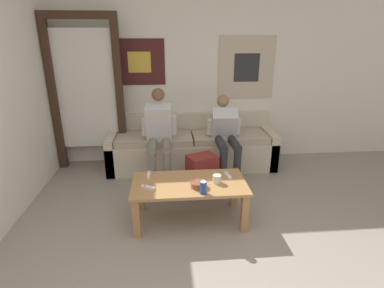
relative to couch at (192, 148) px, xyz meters
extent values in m
cube|color=white|center=(-0.11, 0.36, 0.99)|extent=(10.00, 0.05, 2.55)
cube|color=#471E1E|center=(-0.72, 0.32, 1.21)|extent=(0.72, 0.01, 0.64)
cube|color=gold|center=(-0.72, 0.31, 1.21)|extent=(0.32, 0.01, 0.29)
cube|color=beige|center=(0.84, 0.32, 1.13)|extent=(0.84, 0.01, 0.91)
cube|color=#2D2D33|center=(0.84, 0.31, 1.13)|extent=(0.38, 0.01, 0.41)
cube|color=#382319|center=(-1.91, 0.13, 0.74)|extent=(0.10, 0.10, 2.05)
cube|color=#382319|center=(-1.01, 0.13, 0.74)|extent=(0.10, 0.10, 2.05)
cube|color=#382319|center=(-1.46, 0.13, 1.82)|extent=(1.00, 0.10, 0.10)
cube|color=silver|center=(-1.46, 0.15, 0.85)|extent=(0.82, 0.02, 1.64)
cube|color=beige|center=(0.00, 0.27, 0.09)|extent=(2.41, 0.13, 0.75)
cube|color=beige|center=(0.00, -0.08, -0.07)|extent=(2.41, 0.57, 0.41)
cube|color=beige|center=(-1.14, -0.08, -0.01)|extent=(0.12, 0.57, 0.53)
cube|color=beige|center=(1.14, -0.08, -0.01)|extent=(0.12, 0.57, 0.53)
cube|color=#B2A38E|center=(-0.54, -0.08, 0.18)|extent=(1.06, 0.53, 0.10)
cube|color=#B2A38E|center=(0.54, -0.08, 0.18)|extent=(1.06, 0.53, 0.10)
cube|color=#B27F4C|center=(-0.15, -1.41, 0.14)|extent=(1.17, 0.60, 0.03)
cube|color=#B27F4C|center=(-0.68, -1.16, -0.08)|extent=(0.07, 0.07, 0.40)
cube|color=#B27F4C|center=(0.38, -1.16, -0.08)|extent=(0.07, 0.07, 0.40)
cube|color=#B27F4C|center=(-0.68, -1.65, -0.08)|extent=(0.07, 0.07, 0.40)
cube|color=#B27F4C|center=(0.38, -1.65, -0.08)|extent=(0.07, 0.07, 0.40)
cylinder|color=gray|center=(-0.55, -0.51, 0.23)|extent=(0.11, 0.42, 0.11)
cylinder|color=gray|center=(-0.55, -0.72, -0.01)|extent=(0.10, 0.10, 0.49)
cube|color=#232328|center=(-0.55, -0.79, -0.26)|extent=(0.11, 0.25, 0.05)
cylinder|color=gray|center=(-0.37, -0.51, 0.23)|extent=(0.11, 0.42, 0.11)
cylinder|color=gray|center=(-0.37, -0.72, -0.01)|extent=(0.10, 0.10, 0.49)
cube|color=#232328|center=(-0.37, -0.79, -0.26)|extent=(0.11, 0.25, 0.05)
cube|color=silver|center=(-0.46, -0.25, 0.47)|extent=(0.36, 0.35, 0.53)
sphere|color=brown|center=(-0.46, -0.17, 0.83)|extent=(0.17, 0.17, 0.17)
cylinder|color=silver|center=(-0.66, -0.25, 0.43)|extent=(0.08, 0.11, 0.28)
cylinder|color=silver|center=(-0.27, -0.25, 0.43)|extent=(0.08, 0.11, 0.28)
cylinder|color=#2D2D33|center=(0.34, -0.50, 0.23)|extent=(0.11, 0.39, 0.11)
cylinder|color=#2D2D33|center=(0.34, -0.70, -0.01)|extent=(0.10, 0.10, 0.49)
cube|color=#232328|center=(0.34, -0.77, -0.26)|extent=(0.11, 0.25, 0.05)
cylinder|color=#2D2D33|center=(0.52, -0.50, 0.23)|extent=(0.11, 0.39, 0.11)
cylinder|color=#2D2D33|center=(0.52, -0.70, -0.01)|extent=(0.10, 0.10, 0.49)
cube|color=#232328|center=(0.52, -0.77, -0.26)|extent=(0.11, 0.25, 0.05)
cube|color=silver|center=(0.43, -0.21, 0.42)|extent=(0.37, 0.41, 0.47)
sphere|color=#9E7556|center=(0.43, -0.06, 0.71)|extent=(0.17, 0.17, 0.17)
cylinder|color=silver|center=(0.24, -0.19, 0.38)|extent=(0.08, 0.13, 0.24)
cylinder|color=silver|center=(0.63, -0.19, 0.38)|extent=(0.08, 0.13, 0.24)
cube|color=maroon|center=(0.07, -0.74, -0.05)|extent=(0.42, 0.37, 0.45)
cube|color=maroon|center=(0.11, -0.84, -0.16)|extent=(0.26, 0.18, 0.20)
cylinder|color=brown|center=(-0.07, -1.51, 0.18)|extent=(0.15, 0.15, 0.06)
torus|color=brown|center=(-0.07, -1.51, 0.20)|extent=(0.16, 0.16, 0.02)
cylinder|color=silver|center=(0.13, -1.44, 0.20)|extent=(0.09, 0.09, 0.09)
cylinder|color=black|center=(0.13, -1.44, 0.24)|extent=(0.00, 0.00, 0.01)
cylinder|color=#28479E|center=(-0.03, -1.64, 0.21)|extent=(0.07, 0.07, 0.12)
cylinder|color=silver|center=(-0.03, -1.64, 0.28)|extent=(0.06, 0.06, 0.00)
cube|color=white|center=(-0.56, -1.50, 0.16)|extent=(0.14, 0.10, 0.02)
cylinder|color=#333842|center=(-0.59, -1.48, 0.18)|extent=(0.01, 0.01, 0.00)
cube|color=white|center=(-0.57, -1.21, 0.16)|extent=(0.04, 0.14, 0.02)
cylinder|color=#333842|center=(-0.57, -1.17, 0.18)|extent=(0.01, 0.01, 0.00)
cube|color=white|center=(0.27, -1.30, 0.16)|extent=(0.06, 0.15, 0.02)
cylinder|color=#333842|center=(0.27, -1.27, 0.18)|extent=(0.01, 0.01, 0.00)
camera|label=1|loc=(-0.36, -4.14, 1.55)|focal=28.00mm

